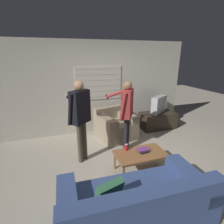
{
  "coord_description": "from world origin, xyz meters",
  "views": [
    {
      "loc": [
        -1.24,
        -2.73,
        2.17
      ],
      "look_at": [
        -0.1,
        0.64,
        1.0
      ],
      "focal_mm": 28.0,
      "sensor_mm": 36.0,
      "label": 1
    }
  ],
  "objects": [
    {
      "name": "person_right_standing",
      "position": [
        0.27,
        0.72,
        1.04
      ],
      "size": [
        0.57,
        0.79,
        1.63
      ],
      "rotation": [
        0.0,
        0.0,
        0.98
      ],
      "color": "black",
      "rests_on": "ground_plane"
    },
    {
      "name": "book_stack",
      "position": [
        0.26,
        -0.13,
        0.44
      ],
      "size": [
        0.23,
        0.19,
        0.06
      ],
      "color": "black",
      "rests_on": "coffee_table"
    },
    {
      "name": "ground_plane",
      "position": [
        0.0,
        0.0,
        0.0
      ],
      "size": [
        16.0,
        16.0,
        0.0
      ],
      "primitive_type": "plane",
      "color": "#B2A893"
    },
    {
      "name": "coffee_table",
      "position": [
        0.19,
        -0.17,
        0.36
      ],
      "size": [
        0.96,
        0.54,
        0.41
      ],
      "color": "brown",
      "rests_on": "ground_plane"
    },
    {
      "name": "soda_can",
      "position": [
        -0.02,
        0.02,
        0.47
      ],
      "size": [
        0.07,
        0.07,
        0.13
      ],
      "color": "red",
      "rests_on": "coffee_table"
    },
    {
      "name": "armchair_beige",
      "position": [
        0.25,
        1.42,
        0.33
      ],
      "size": [
        1.08,
        1.07,
        0.8
      ],
      "rotation": [
        0.0,
        0.0,
        3.37
      ],
      "color": "gray",
      "rests_on": "ground_plane"
    },
    {
      "name": "tv",
      "position": [
        1.7,
        1.6,
        0.74
      ],
      "size": [
        0.62,
        0.48,
        0.51
      ],
      "rotation": [
        0.0,
        0.0,
        3.68
      ],
      "color": "#B2B2B7",
      "rests_on": "tv_stand"
    },
    {
      "name": "tv_stand",
      "position": [
        1.7,
        1.59,
        0.24
      ],
      "size": [
        1.06,
        0.55,
        0.49
      ],
      "color": "#33281E",
      "rests_on": "ground_plane"
    },
    {
      "name": "couch_blue",
      "position": [
        -0.37,
        -1.13,
        0.29
      ],
      "size": [
        2.0,
        1.01,
        0.78
      ],
      "rotation": [
        0.0,
        0.0,
        -0.04
      ],
      "color": "#384C7F",
      "rests_on": "ground_plane"
    },
    {
      "name": "person_left_standing",
      "position": [
        -0.79,
        0.58,
        1.08
      ],
      "size": [
        0.5,
        0.83,
        1.71
      ],
      "rotation": [
        0.0,
        0.0,
        0.68
      ],
      "color": "#4C4233",
      "rests_on": "ground_plane"
    },
    {
      "name": "wall_back",
      "position": [
        -0.0,
        2.03,
        1.28
      ],
      "size": [
        5.2,
        0.08,
        2.55
      ],
      "color": "#BCB7A8",
      "rests_on": "ground_plane"
    },
    {
      "name": "spare_remote",
      "position": [
        0.23,
        -0.09,
        0.42
      ],
      "size": [
        0.07,
        0.14,
        0.02
      ],
      "rotation": [
        0.0,
        0.0,
        -0.24
      ],
      "color": "black",
      "rests_on": "coffee_table"
    }
  ]
}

